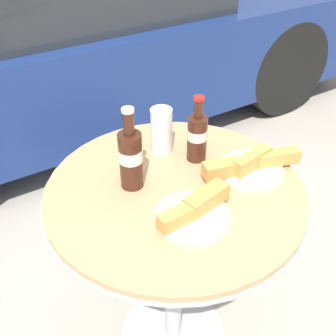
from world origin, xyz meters
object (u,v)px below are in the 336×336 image
object	(u,v)px
bistro_table	(174,226)
lunch_plate_far	(251,165)
cola_bottle_left	(131,157)
parked_car	(73,32)
drinking_glass	(162,132)
lunch_plate_near	(195,211)
cola_bottle_right	(197,135)

from	to	relation	value
bistro_table	lunch_plate_far	distance (m)	0.31
cola_bottle_left	parked_car	distance (m)	2.01
drinking_glass	lunch_plate_near	xyz separation A→B (m)	(-0.09, -0.33, -0.05)
lunch_plate_near	lunch_plate_far	distance (m)	0.28
lunch_plate_near	parked_car	distance (m)	2.19
cola_bottle_left	parked_car	size ratio (longest dim) A/B	0.07
cola_bottle_left	parked_car	bearing A→B (deg)	74.49
drinking_glass	parked_car	bearing A→B (deg)	78.66
lunch_plate_far	parked_car	xyz separation A→B (m)	(0.19, 2.05, -0.20)
bistro_table	cola_bottle_left	world-z (taller)	cola_bottle_left
bistro_table	drinking_glass	world-z (taller)	drinking_glass
cola_bottle_left	bistro_table	bearing A→B (deg)	-38.58
cola_bottle_right	lunch_plate_far	xyz separation A→B (m)	(0.10, -0.15, -0.06)
lunch_plate_near	lunch_plate_far	xyz separation A→B (m)	(0.27, 0.08, 0.00)
drinking_glass	lunch_plate_near	size ratio (longest dim) A/B	0.66
cola_bottle_right	drinking_glass	xyz separation A→B (m)	(-0.07, 0.10, -0.02)
lunch_plate_near	parked_car	xyz separation A→B (m)	(0.45, 2.13, -0.20)
bistro_table	lunch_plate_far	world-z (taller)	lunch_plate_far
lunch_plate_far	cola_bottle_left	bearing A→B (deg)	158.68
lunch_plate_near	lunch_plate_far	world-z (taller)	lunch_plate_far
lunch_plate_far	bistro_table	bearing A→B (deg)	167.47
parked_car	lunch_plate_far	bearing A→B (deg)	-95.20
lunch_plate_far	lunch_plate_near	bearing A→B (deg)	-163.27
bistro_table	cola_bottle_left	distance (m)	0.29
cola_bottle_right	drinking_glass	bearing A→B (deg)	126.80
cola_bottle_left	lunch_plate_far	size ratio (longest dim) A/B	0.80
drinking_glass	lunch_plate_near	world-z (taller)	drinking_glass
cola_bottle_left	cola_bottle_right	xyz separation A→B (m)	(0.24, 0.01, -0.01)
cola_bottle_left	lunch_plate_near	world-z (taller)	cola_bottle_left
cola_bottle_right	lunch_plate_near	distance (m)	0.29
parked_car	drinking_glass	bearing A→B (deg)	-101.34
drinking_glass	parked_car	distance (m)	1.86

